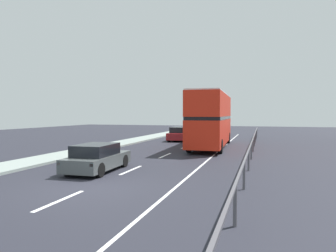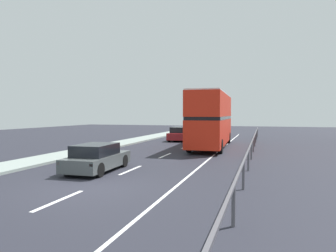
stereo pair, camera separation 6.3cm
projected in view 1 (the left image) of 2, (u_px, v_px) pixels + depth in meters
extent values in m
cube|color=#23242D|center=(91.00, 189.00, 11.42)|extent=(74.02, 120.00, 0.10)
cube|color=silver|center=(60.00, 200.00, 9.70)|extent=(0.16, 2.50, 0.01)
cube|color=silver|center=(131.00, 170.00, 14.92)|extent=(0.16, 2.50, 0.01)
cube|color=silver|center=(165.00, 155.00, 20.14)|extent=(0.16, 2.50, 0.01)
cube|color=silver|center=(185.00, 147.00, 25.37)|extent=(0.16, 2.50, 0.01)
cube|color=silver|center=(198.00, 141.00, 30.59)|extent=(0.16, 2.50, 0.01)
cube|color=silver|center=(208.00, 137.00, 35.81)|extent=(0.16, 2.50, 0.01)
cube|color=silver|center=(211.00, 158.00, 19.11)|extent=(0.12, 46.00, 0.01)
cube|color=#525056|center=(251.00, 143.00, 18.34)|extent=(0.08, 42.00, 0.08)
cylinder|color=#525056|center=(235.00, 206.00, 7.43)|extent=(0.10, 0.10, 1.00)
cylinder|color=#525056|center=(244.00, 176.00, 11.07)|extent=(0.10, 0.10, 1.00)
cylinder|color=#525056|center=(249.00, 161.00, 14.72)|extent=(0.10, 0.10, 1.00)
cylinder|color=#525056|center=(251.00, 151.00, 18.36)|extent=(0.10, 0.10, 1.00)
cylinder|color=#525056|center=(253.00, 145.00, 22.01)|extent=(0.10, 0.10, 1.00)
cylinder|color=#525056|center=(254.00, 141.00, 25.65)|extent=(0.10, 0.10, 1.00)
cylinder|color=#525056|center=(255.00, 137.00, 29.29)|extent=(0.10, 0.10, 1.00)
cylinder|color=#525056|center=(256.00, 135.00, 32.94)|extent=(0.10, 0.10, 1.00)
cylinder|color=#525056|center=(257.00, 133.00, 36.58)|extent=(0.10, 0.10, 1.00)
cube|color=red|center=(211.00, 131.00, 25.09)|extent=(2.82, 10.93, 1.97)
cube|color=black|center=(211.00, 118.00, 25.05)|extent=(2.82, 10.50, 0.24)
cube|color=red|center=(211.00, 105.00, 25.01)|extent=(2.82, 10.93, 1.77)
cube|color=silver|center=(211.00, 94.00, 24.97)|extent=(2.76, 10.72, 0.10)
cube|color=black|center=(218.00, 127.00, 30.31)|extent=(2.18, 0.12, 1.38)
cube|color=yellow|center=(218.00, 102.00, 30.21)|extent=(1.46, 0.09, 0.28)
cylinder|color=black|center=(205.00, 137.00, 29.30)|extent=(0.32, 1.01, 1.00)
cylinder|color=black|center=(228.00, 138.00, 28.72)|extent=(0.32, 1.01, 1.00)
cylinder|color=black|center=(189.00, 145.00, 21.73)|extent=(0.32, 1.01, 1.00)
cylinder|color=black|center=(220.00, 146.00, 21.15)|extent=(0.32, 1.01, 1.00)
cube|color=#454B4B|center=(98.00, 161.00, 14.71)|extent=(1.91, 4.12, 0.60)
cube|color=black|center=(96.00, 150.00, 14.49)|extent=(1.63, 2.29, 0.53)
cube|color=red|center=(59.00, 164.00, 12.98)|extent=(0.16, 0.07, 0.12)
cube|color=red|center=(92.00, 165.00, 12.58)|extent=(0.16, 0.07, 0.12)
cylinder|color=black|center=(96.00, 160.00, 16.20)|extent=(0.22, 0.65, 0.64)
cylinder|color=black|center=(124.00, 161.00, 15.79)|extent=(0.22, 0.65, 0.64)
cylinder|color=black|center=(68.00, 168.00, 13.64)|extent=(0.22, 0.65, 0.64)
cylinder|color=black|center=(100.00, 170.00, 13.23)|extent=(0.22, 0.65, 0.64)
cube|color=maroon|center=(180.00, 136.00, 31.48)|extent=(1.96, 4.49, 0.67)
cube|color=black|center=(180.00, 130.00, 31.24)|extent=(1.68, 2.49, 0.56)
cube|color=red|center=(167.00, 135.00, 29.58)|extent=(0.16, 0.06, 0.12)
cube|color=red|center=(183.00, 136.00, 29.14)|extent=(0.16, 0.06, 0.12)
cylinder|color=black|center=(176.00, 136.00, 33.17)|extent=(0.22, 0.65, 0.64)
cylinder|color=black|center=(191.00, 137.00, 32.72)|extent=(0.22, 0.65, 0.64)
cylinder|color=black|center=(169.00, 138.00, 30.25)|extent=(0.22, 0.65, 0.64)
cylinder|color=black|center=(185.00, 139.00, 29.80)|extent=(0.22, 0.65, 0.64)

